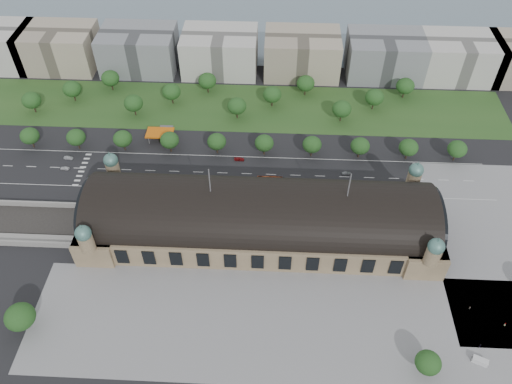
{
  "coord_description": "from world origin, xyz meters",
  "views": [
    {
      "loc": [
        5.07,
        -140.45,
        168.54
      ],
      "look_at": [
        -2.17,
        11.77,
        14.0
      ],
      "focal_mm": 35.0,
      "sensor_mm": 36.0,
      "label": 1
    }
  ],
  "objects_px": {
    "traffic_car_5": "(346,173)",
    "pedestrian_2": "(470,307)",
    "traffic_car_1": "(68,158)",
    "traffic_car_2": "(106,174)",
    "parked_car_1": "(119,187)",
    "bus_east": "(334,186)",
    "traffic_car_0": "(65,168)",
    "parked_car_0": "(98,187)",
    "bus_mid": "(271,186)",
    "parked_car_6": "(223,197)",
    "van_south": "(479,361)",
    "traffic_car_4": "(248,187)",
    "traffic_car_3": "(239,159)",
    "petrol_station": "(163,132)",
    "bus_west": "(270,180)",
    "parked_car_5": "(197,193)",
    "pedestrian_4": "(480,346)",
    "parked_car_2": "(165,189)",
    "parked_car_3": "(148,194)",
    "pedestrian_5": "(505,324)"
  },
  "relations": [
    {
      "from": "parked_car_3",
      "to": "pedestrian_5",
      "type": "bearing_deg",
      "value": 39.72
    },
    {
      "from": "petrol_station",
      "to": "traffic_car_4",
      "type": "xyz_separation_m",
      "value": [
        47.12,
        -37.48,
        -2.12
      ]
    },
    {
      "from": "parked_car_2",
      "to": "bus_west",
      "type": "height_order",
      "value": "bus_west"
    },
    {
      "from": "petrol_station",
      "to": "bus_west",
      "type": "distance_m",
      "value": 66.41
    },
    {
      "from": "parked_car_2",
      "to": "parked_car_3",
      "type": "xyz_separation_m",
      "value": [
        -7.39,
        -4.0,
        -0.08
      ]
    },
    {
      "from": "traffic_car_3",
      "to": "parked_car_5",
      "type": "xyz_separation_m",
      "value": [
        -18.24,
        -24.65,
        -0.03
      ]
    },
    {
      "from": "parked_car_1",
      "to": "traffic_car_2",
      "type": "bearing_deg",
      "value": -168.29
    },
    {
      "from": "traffic_car_0",
      "to": "traffic_car_1",
      "type": "height_order",
      "value": "traffic_car_0"
    },
    {
      "from": "bus_east",
      "to": "pedestrian_2",
      "type": "xyz_separation_m",
      "value": [
        48.02,
        -63.56,
        -0.89
      ]
    },
    {
      "from": "traffic_car_2",
      "to": "traffic_car_0",
      "type": "bearing_deg",
      "value": -95.18
    },
    {
      "from": "traffic_car_5",
      "to": "pedestrian_2",
      "type": "distance_m",
      "value": 84.41
    },
    {
      "from": "traffic_car_1",
      "to": "parked_car_6",
      "type": "distance_m",
      "value": 84.51
    },
    {
      "from": "traffic_car_0",
      "to": "parked_car_0",
      "type": "xyz_separation_m",
      "value": [
        20.24,
        -12.78,
        0.06
      ]
    },
    {
      "from": "petrol_station",
      "to": "parked_car_1",
      "type": "bearing_deg",
      "value": -109.8
    },
    {
      "from": "traffic_car_0",
      "to": "parked_car_6",
      "type": "xyz_separation_m",
      "value": [
        80.53,
        -15.96,
        0.03
      ]
    },
    {
      "from": "traffic_car_0",
      "to": "parked_car_5",
      "type": "xyz_separation_m",
      "value": [
        67.92,
        -13.76,
        -0.07
      ]
    },
    {
      "from": "parked_car_3",
      "to": "pedestrian_2",
      "type": "relative_size",
      "value": 2.26
    },
    {
      "from": "parked_car_3",
      "to": "pedestrian_5",
      "type": "xyz_separation_m",
      "value": [
        147.56,
        -61.4,
        0.14
      ]
    },
    {
      "from": "bus_west",
      "to": "pedestrian_4",
      "type": "distance_m",
      "value": 113.23
    },
    {
      "from": "parked_car_6",
      "to": "bus_east",
      "type": "relative_size",
      "value": 0.44
    },
    {
      "from": "bus_west",
      "to": "parked_car_0",
      "type": "bearing_deg",
      "value": 95.02
    },
    {
      "from": "traffic_car_0",
      "to": "traffic_car_5",
      "type": "relative_size",
      "value": 1.04
    },
    {
      "from": "bus_east",
      "to": "pedestrian_5",
      "type": "xyz_separation_m",
      "value": [
        59.33,
        -70.22,
        -0.95
      ]
    },
    {
      "from": "traffic_car_1",
      "to": "traffic_car_2",
      "type": "relative_size",
      "value": 0.94
    },
    {
      "from": "traffic_car_3",
      "to": "traffic_car_5",
      "type": "bearing_deg",
      "value": -98.48
    },
    {
      "from": "bus_mid",
      "to": "parked_car_6",
      "type": "bearing_deg",
      "value": 112.12
    },
    {
      "from": "van_south",
      "to": "parked_car_6",
      "type": "bearing_deg",
      "value": 165.11
    },
    {
      "from": "pedestrian_5",
      "to": "van_south",
      "type": "bearing_deg",
      "value": -48.63
    },
    {
      "from": "bus_mid",
      "to": "bus_east",
      "type": "relative_size",
      "value": 1.06
    },
    {
      "from": "parked_car_0",
      "to": "parked_car_6",
      "type": "relative_size",
      "value": 0.92
    },
    {
      "from": "parked_car_0",
      "to": "parked_car_1",
      "type": "height_order",
      "value": "parked_car_0"
    },
    {
      "from": "pedestrian_2",
      "to": "pedestrian_4",
      "type": "relative_size",
      "value": 0.89
    },
    {
      "from": "van_south",
      "to": "parked_car_1",
      "type": "bearing_deg",
      "value": 174.6
    },
    {
      "from": "traffic_car_5",
      "to": "van_south",
      "type": "xyz_separation_m",
      "value": [
        39.16,
        -95.37,
        0.39
      ]
    },
    {
      "from": "traffic_car_5",
      "to": "parked_car_5",
      "type": "bearing_deg",
      "value": 95.08
    },
    {
      "from": "parked_car_2",
      "to": "parked_car_6",
      "type": "distance_m",
      "value": 28.71
    },
    {
      "from": "traffic_car_5",
      "to": "parked_car_1",
      "type": "relative_size",
      "value": 0.77
    },
    {
      "from": "traffic_car_2",
      "to": "van_south",
      "type": "bearing_deg",
      "value": 62.7
    },
    {
      "from": "petrol_station",
      "to": "traffic_car_5",
      "type": "height_order",
      "value": "petrol_station"
    },
    {
      "from": "traffic_car_1",
      "to": "pedestrian_5",
      "type": "bearing_deg",
      "value": -108.9
    },
    {
      "from": "traffic_car_1",
      "to": "pedestrian_2",
      "type": "xyz_separation_m",
      "value": [
        181.56,
        -78.41,
        0.1
      ]
    },
    {
      "from": "traffic_car_5",
      "to": "parked_car_1",
      "type": "distance_m",
      "value": 110.41
    },
    {
      "from": "parked_car_1",
      "to": "bus_east",
      "type": "xyz_separation_m",
      "value": [
        102.81,
        4.82,
        0.96
      ]
    },
    {
      "from": "traffic_car_3",
      "to": "parked_car_2",
      "type": "bearing_deg",
      "value": 123.95
    },
    {
      "from": "traffic_car_0",
      "to": "traffic_car_3",
      "type": "distance_m",
      "value": 86.84
    },
    {
      "from": "traffic_car_4",
      "to": "traffic_car_3",
      "type": "bearing_deg",
      "value": -157.32
    },
    {
      "from": "petrol_station",
      "to": "traffic_car_3",
      "type": "distance_m",
      "value": 45.1
    },
    {
      "from": "traffic_car_2",
      "to": "bus_east",
      "type": "bearing_deg",
      "value": 90.19
    },
    {
      "from": "traffic_car_5",
      "to": "pedestrian_4",
      "type": "bearing_deg",
      "value": -163.33
    },
    {
      "from": "pedestrian_4",
      "to": "van_south",
      "type": "bearing_deg",
      "value": 25.58
    }
  ]
}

